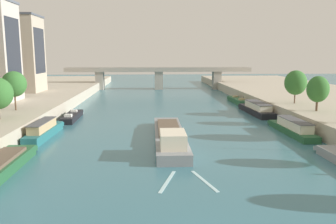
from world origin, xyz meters
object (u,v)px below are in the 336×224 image
tree_left_by_lamp (14,84)px  bridge_far (159,75)px  moored_boat_left_gap_after (72,116)px  barge_midriver (170,136)px  tree_right_far (318,89)px  moored_boat_right_lone (238,100)px  moored_boat_right_upstream (293,128)px  moored_boat_left_second (44,130)px  tree_right_distant (296,83)px  moored_boat_right_far (257,109)px

tree_left_by_lamp → bridge_far: bearing=66.5°
moored_boat_left_gap_after → bridge_far: bearing=72.2°
barge_midriver → tree_right_far: (26.08, 10.27, 5.41)m
moored_boat_right_lone → bridge_far: bridge_far is taller
moored_boat_right_lone → tree_right_far: size_ratio=2.14×
moored_boat_left_gap_after → moored_boat_right_upstream: 39.87m
barge_midriver → tree_left_by_lamp: (-26.29, 14.16, 6.21)m
moored_boat_left_second → tree_right_far: (44.65, 6.15, 5.29)m
moored_boat_left_second → tree_right_distant: size_ratio=2.01×
tree_right_far → bridge_far: 70.63m
moored_boat_left_second → tree_right_distant: (44.86, 15.72, 5.65)m
tree_left_by_lamp → tree_right_far: 52.52m
moored_boat_left_second → moored_boat_left_gap_after: (0.92, 14.75, -0.53)m
moored_boat_right_upstream → tree_left_by_lamp: bearing=167.9°
moored_boat_right_far → bridge_far: bridge_far is taller
moored_boat_left_second → tree_right_distant: bearing=19.3°
barge_midriver → moored_boat_right_far: size_ratio=1.57×
moored_boat_right_upstream → bridge_far: bearing=104.7°
moored_boat_right_upstream → tree_left_by_lamp: size_ratio=2.09×
barge_midriver → moored_boat_right_far: bearing=49.2°
tree_left_by_lamp → tree_right_far: bearing=-4.3°
moored_boat_right_lone → tree_left_by_lamp: size_ratio=1.90×
moored_boat_right_lone → tree_left_by_lamp: 53.27m
moored_boat_left_gap_after → tree_right_distant: 44.39m
moored_boat_left_second → moored_boat_right_far: size_ratio=0.86×
barge_midriver → moored_boat_right_upstream: bearing=12.6°
tree_right_far → bridge_far: (-25.39, 65.90, -1.36)m
moored_boat_right_lone → tree_right_distant: 21.76m
moored_boat_right_upstream → moored_boat_left_gap_after: bearing=158.7°
moored_boat_right_lone → moored_boat_right_upstream: bearing=-90.8°
moored_boat_left_gap_after → tree_right_far: 44.95m
tree_left_by_lamp → tree_right_far: size_ratio=1.13×
moored_boat_right_far → tree_left_by_lamp: tree_left_by_lamp is taller
tree_right_far → bridge_far: size_ratio=0.09×
barge_midriver → tree_left_by_lamp: size_ratio=3.54×
moored_boat_right_far → tree_right_far: tree_right_far is taller
moored_boat_right_lone → tree_left_by_lamp: bearing=-151.1°
moored_boat_right_upstream → moored_boat_right_far: moored_boat_right_far is taller
tree_left_by_lamp → tree_right_distant: bearing=6.2°
moored_boat_left_gap_after → moored_boat_right_far: bearing=5.8°
barge_midriver → moored_boat_right_upstream: barge_midriver is taller
tree_right_far → bridge_far: bearing=111.1°
moored_boat_left_second → moored_boat_right_far: (38.10, 18.54, -0.02)m
moored_boat_right_far → tree_right_distant: bearing=-22.7°
tree_right_distant → tree_left_by_lamp: bearing=-173.8°
moored_boat_left_second → bridge_far: size_ratio=0.20×
moored_boat_right_far → barge_midriver: bearing=-130.8°
moored_boat_left_second → barge_midriver: bearing=-12.5°
moored_boat_left_second → tree_right_far: bearing=7.8°
moored_boat_right_upstream → bridge_far: 74.33m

